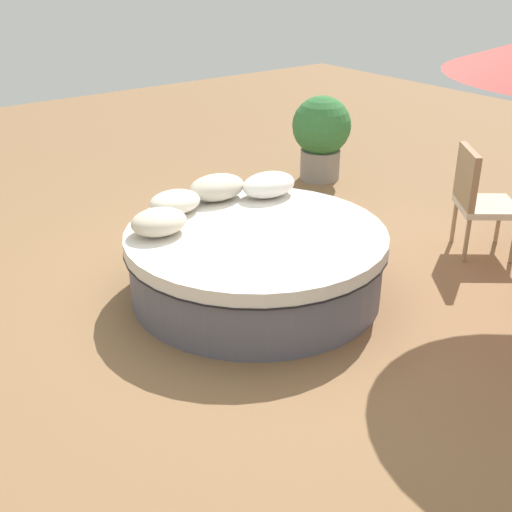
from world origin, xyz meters
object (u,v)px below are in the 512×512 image
throw_pillow_3 (159,222)px  patio_chair (478,195)px  round_bed (256,261)px  throw_pillow_1 (217,187)px  throw_pillow_0 (269,185)px  planter (321,133)px  throw_pillow_2 (175,202)px

throw_pillow_3 → patio_chair: 2.87m
round_bed → throw_pillow_1: throw_pillow_1 is taller
round_bed → patio_chair: 2.16m
throw_pillow_0 → planter: size_ratio=0.52×
throw_pillow_0 → planter: 2.21m
round_bed → throw_pillow_0: 0.87m
throw_pillow_1 → throw_pillow_2: 0.46m
throw_pillow_3 → planter: (-2.99, -1.43, -0.09)m
round_bed → throw_pillow_1: size_ratio=4.02×
planter → throw_pillow_0: bearing=35.6°
throw_pillow_3 → planter: size_ratio=0.45×
throw_pillow_1 → throw_pillow_2: throw_pillow_1 is taller
round_bed → patio_chair: size_ratio=2.13×
patio_chair → planter: bearing=-148.8°
throw_pillow_0 → planter: planter is taller
throw_pillow_2 → throw_pillow_3: (0.33, 0.31, 0.01)m
throw_pillow_0 → throw_pillow_1: bearing=-27.6°
throw_pillow_0 → planter: (-1.79, -1.28, -0.10)m
throw_pillow_0 → throw_pillow_3: bearing=7.0°
round_bed → throw_pillow_1: 0.87m
throw_pillow_2 → patio_chair: (-2.37, 1.28, -0.09)m
throw_pillow_2 → throw_pillow_3: size_ratio=0.99×
patio_chair → planter: size_ratio=0.98×
throw_pillow_3 → round_bed: bearing=147.2°
throw_pillow_1 → throw_pillow_2: (0.46, 0.05, -0.02)m
patio_chair → throw_pillow_3: bearing=-71.7°
patio_chair → planter: (-0.29, -2.40, 0.00)m
round_bed → throw_pillow_0: (-0.56, -0.56, 0.38)m
round_bed → planter: (-2.36, -1.84, 0.28)m
round_bed → planter: size_ratio=2.09×
round_bed → patio_chair: bearing=164.7°
round_bed → throw_pillow_0: bearing=-135.3°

